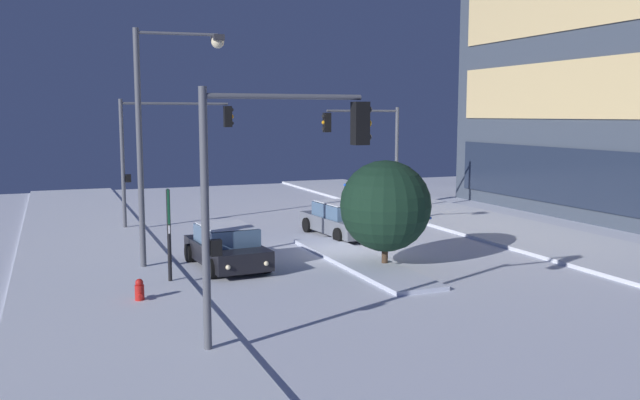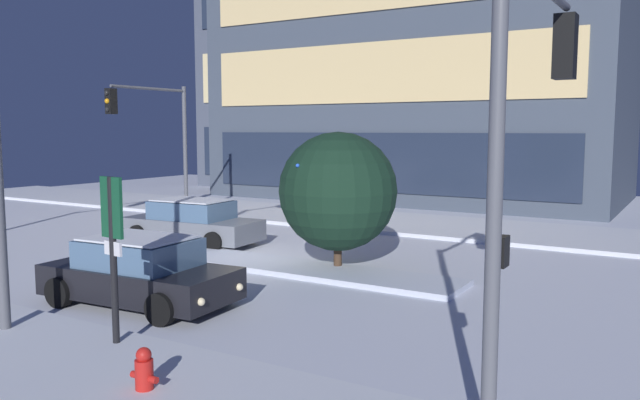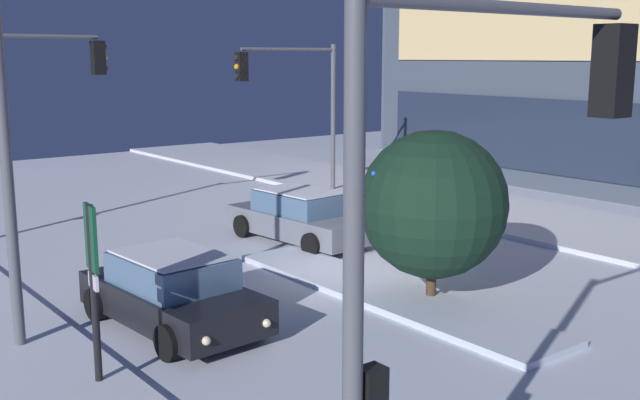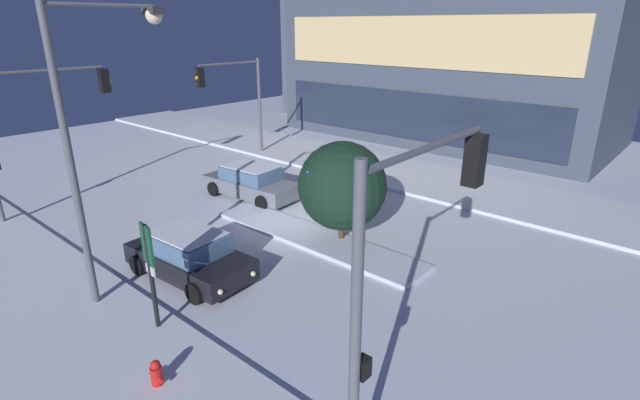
% 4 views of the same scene
% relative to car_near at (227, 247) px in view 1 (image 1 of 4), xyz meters
% --- Properties ---
extents(ground, '(52.00, 52.00, 0.00)m').
position_rel_car_near_xyz_m(ground, '(-0.85, 4.69, -0.71)').
color(ground, silver).
extents(curb_strip_near, '(52.00, 5.20, 0.14)m').
position_rel_car_near_xyz_m(curb_strip_near, '(-0.85, -4.31, -0.64)').
color(curb_strip_near, silver).
rests_on(curb_strip_near, ground).
extents(curb_strip_far, '(52.00, 5.20, 0.14)m').
position_rel_car_near_xyz_m(curb_strip_far, '(-0.85, 13.68, -0.64)').
color(curb_strip_far, silver).
rests_on(curb_strip_far, ground).
extents(median_strip, '(9.00, 1.80, 0.14)m').
position_rel_car_near_xyz_m(median_strip, '(1.15, 4.58, -0.64)').
color(median_strip, silver).
rests_on(median_strip, ground).
extents(office_tower_secondary, '(14.98, 8.87, 14.22)m').
position_rel_car_near_xyz_m(office_tower_secondary, '(-11.43, 27.20, 6.40)').
color(office_tower_secondary, '#4C5466').
rests_on(office_tower_secondary, ground).
extents(car_near, '(4.45, 2.36, 1.49)m').
position_rel_car_near_xyz_m(car_near, '(0.00, 0.00, 0.00)').
color(car_near, black).
rests_on(car_near, ground).
extents(car_far, '(4.84, 2.33, 1.49)m').
position_rel_car_near_xyz_m(car_far, '(-4.12, 6.14, 0.00)').
color(car_far, slate).
rests_on(car_far, ground).
extents(traffic_light_corner_near_right, '(0.32, 4.06, 5.89)m').
position_rel_car_near_xyz_m(traffic_light_corner_near_right, '(8.35, -0.96, 3.32)').
color(traffic_light_corner_near_right, '#565960').
rests_on(traffic_light_corner_near_right, ground).
extents(traffic_light_corner_far_left, '(0.32, 4.47, 5.69)m').
position_rel_car_near_xyz_m(traffic_light_corner_far_left, '(-9.72, 10.07, 3.29)').
color(traffic_light_corner_far_left, '#565960').
rests_on(traffic_light_corner_far_left, ground).
extents(traffic_light_corner_near_left, '(0.32, 5.31, 6.00)m').
position_rel_car_near_xyz_m(traffic_light_corner_near_left, '(-9.17, -0.44, 3.46)').
color(traffic_light_corner_near_left, '#565960').
rests_on(traffic_light_corner_near_left, ground).
extents(street_lamp_arched, '(0.66, 2.98, 8.12)m').
position_rel_car_near_xyz_m(street_lamp_arched, '(-0.48, -1.99, 4.54)').
color(street_lamp_arched, '#565960').
rests_on(street_lamp_arched, ground).
extents(fire_hydrant, '(0.48, 0.26, 0.75)m').
position_rel_car_near_xyz_m(fire_hydrant, '(3.72, -3.42, -0.35)').
color(fire_hydrant, red).
rests_on(fire_hydrant, ground).
extents(parking_info_sign, '(0.55, 0.13, 3.01)m').
position_rel_car_near_xyz_m(parking_info_sign, '(1.81, -2.25, 1.22)').
color(parking_info_sign, black).
rests_on(parking_info_sign, ground).
extents(decorated_tree_median, '(3.17, 3.17, 3.74)m').
position_rel_car_near_xyz_m(decorated_tree_median, '(2.00, 5.15, 1.44)').
color(decorated_tree_median, '#473323').
rests_on(decorated_tree_median, ground).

